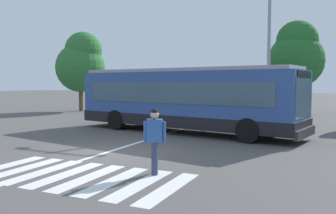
{
  "coord_description": "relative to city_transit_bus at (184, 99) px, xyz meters",
  "views": [
    {
      "loc": [
        6.77,
        -10.04,
        2.39
      ],
      "look_at": [
        0.15,
        4.56,
        1.3
      ],
      "focal_mm": 38.34,
      "sensor_mm": 36.0,
      "label": 1
    }
  ],
  "objects": [
    {
      "name": "pedestrian_crossing_street",
      "position": [
        2.27,
        -7.74,
        -0.62
      ],
      "size": [
        0.55,
        0.38,
        1.72
      ],
      "color": "#333856",
      "rests_on": "ground_plane"
    },
    {
      "name": "lane_center_line",
      "position": [
        -0.55,
        -3.93,
        -1.58
      ],
      "size": [
        0.16,
        24.0,
        0.01
      ],
      "primitive_type": "cube",
      "color": "silver",
      "rests_on": "ground_plane"
    },
    {
      "name": "crosswalk_painted_stripes",
      "position": [
        0.53,
        -8.71,
        -1.58
      ],
      "size": [
        5.63,
        2.79,
        0.01
      ],
      "color": "silver",
      "rests_on": "ground_plane"
    },
    {
      "name": "twin_arm_street_lamp",
      "position": [
        2.93,
        6.38,
        4.15
      ],
      "size": [
        3.87,
        0.32,
        9.46
      ],
      "color": "#939399",
      "rests_on": "ground_plane"
    },
    {
      "name": "parked_car_silver",
      "position": [
        -5.02,
        8.77,
        -0.82
      ],
      "size": [
        1.97,
        4.55,
        1.35
      ],
      "color": "black",
      "rests_on": "ground_plane"
    },
    {
      "name": "background_tree_left",
      "position": [
        -12.71,
        8.53,
        2.49
      ],
      "size": [
        4.11,
        4.11,
        6.64
      ],
      "color": "brown",
      "rests_on": "ground_plane"
    },
    {
      "name": "ground_plane",
      "position": [
        -0.38,
        -5.93,
        -1.59
      ],
      "size": [
        160.0,
        160.0,
        0.0
      ],
      "primitive_type": "plane",
      "color": "#514F4C"
    },
    {
      "name": "parked_car_teal",
      "position": [
        2.87,
        8.67,
        -0.82
      ],
      "size": [
        2.16,
        4.63,
        1.35
      ],
      "color": "black",
      "rests_on": "ground_plane"
    },
    {
      "name": "parked_car_charcoal",
      "position": [
        -2.46,
        8.19,
        -0.82
      ],
      "size": [
        2.01,
        4.57,
        1.35
      ],
      "color": "black",
      "rests_on": "ground_plane"
    },
    {
      "name": "background_tree_right",
      "position": [
        3.95,
        13.0,
        2.91
      ],
      "size": [
        4.16,
        4.16,
        7.1
      ],
      "color": "brown",
      "rests_on": "ground_plane"
    },
    {
      "name": "city_transit_bus",
      "position": [
        0.0,
        0.0,
        0.0
      ],
      "size": [
        11.62,
        4.67,
        3.06
      ],
      "color": "black",
      "rests_on": "ground_plane"
    },
    {
      "name": "parked_car_blue",
      "position": [
        0.37,
        8.13,
        -0.82
      ],
      "size": [
        2.09,
        4.6,
        1.35
      ],
      "color": "black",
      "rests_on": "ground_plane"
    }
  ]
}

